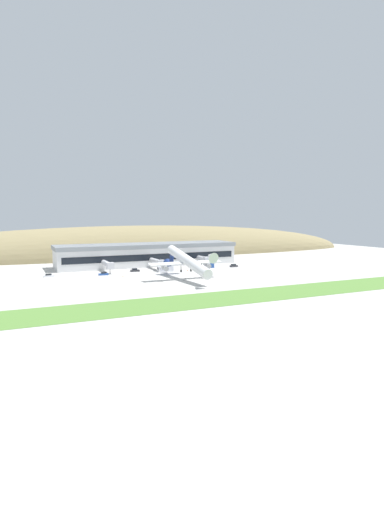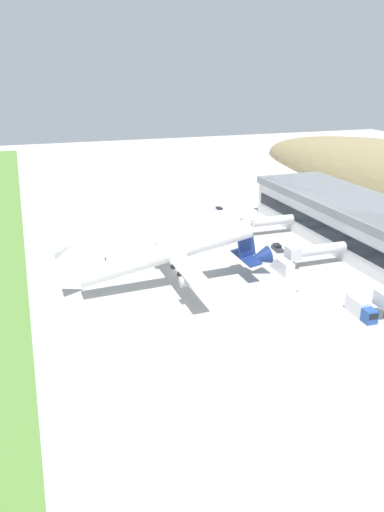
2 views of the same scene
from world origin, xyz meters
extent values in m
plane|color=#B7B5AF|center=(0.00, 0.00, 0.00)|extent=(455.42, 455.42, 0.00)
cube|color=black|center=(8.14, 39.24, 5.43)|extent=(94.19, 0.16, 3.38)
cylinder|color=silver|center=(-18.74, 32.14, 4.00)|extent=(2.60, 14.31, 2.60)
cube|color=silver|center=(-18.74, 24.98, 4.00)|extent=(3.38, 2.86, 2.86)
cylinder|color=slate|center=(-18.74, 25.48, 2.00)|extent=(0.36, 0.36, 4.00)
cylinder|color=silver|center=(6.54, 32.18, 4.00)|extent=(2.60, 14.22, 2.60)
cube|color=silver|center=(6.54, 25.07, 4.00)|extent=(3.38, 2.86, 2.86)
cylinder|color=slate|center=(6.54, 25.57, 2.00)|extent=(0.36, 0.36, 4.00)
cylinder|color=white|center=(7.32, -5.90, 8.15)|extent=(4.21, 38.46, 10.97)
cone|color=white|center=(7.32, -27.04, 11.97)|extent=(4.13, 5.30, 4.89)
cone|color=navy|center=(7.32, 15.65, 4.25)|extent=(4.13, 6.13, 5.04)
cube|color=navy|center=(7.32, 12.33, 8.62)|extent=(0.50, 5.08, 8.10)
cube|color=navy|center=(7.32, 12.54, 4.81)|extent=(10.96, 2.97, 0.88)
cube|color=white|center=(7.32, -4.01, 7.07)|extent=(33.23, 3.62, 1.08)
cylinder|color=#9E9EA3|center=(-2.65, -4.55, 5.61)|extent=(2.30, 3.95, 2.90)
cylinder|color=#9E9EA3|center=(17.29, -4.55, 5.61)|extent=(2.30, 3.95, 2.90)
cylinder|color=#2D2D2D|center=(5.00, -4.01, 4.81)|extent=(0.28, 0.28, 2.20)
cylinder|color=#2D2D2D|center=(5.00, -4.01, 3.71)|extent=(0.45, 1.10, 1.10)
cylinder|color=#2D2D2D|center=(9.64, -4.01, 4.81)|extent=(0.28, 0.28, 2.20)
cylinder|color=#2D2D2D|center=(9.64, -4.01, 3.71)|extent=(0.45, 1.10, 1.10)
cylinder|color=#2D2D2D|center=(7.32, -19.10, 7.65)|extent=(0.22, 0.22, 1.98)
cylinder|color=#2D2D2D|center=(7.32, -19.10, 6.66)|extent=(0.30, 0.83, 0.82)
cube|color=#333338|center=(-5.94, 27.84, 0.44)|extent=(4.59, 2.24, 0.88)
cube|color=black|center=(-6.16, 27.86, 1.25)|extent=(2.57, 1.78, 0.72)
cube|color=#264C99|center=(-22.50, 22.66, 0.41)|extent=(4.50, 1.94, 0.81)
cube|color=black|center=(-22.28, 22.65, 1.15)|extent=(2.51, 1.56, 0.67)
cube|color=silver|center=(-45.79, 27.46, 0.39)|extent=(4.65, 2.08, 0.79)
cube|color=black|center=(-46.02, 27.44, 1.11)|extent=(2.60, 1.67, 0.64)
cube|color=silver|center=(5.09, 21.85, 1.28)|extent=(2.52, 2.31, 2.55)
cube|color=black|center=(3.82, 21.88, 1.74)|extent=(0.11, 1.93, 1.12)
cube|color=silver|center=(8.97, 21.79, 1.62)|extent=(5.32, 2.36, 3.24)
cube|color=#264C99|center=(34.93, 25.42, 1.31)|extent=(2.52, 2.37, 2.62)
cube|color=black|center=(36.18, 25.37, 1.78)|extent=(0.15, 1.94, 1.15)
cube|color=silver|center=(31.12, 25.56, 1.62)|extent=(5.27, 2.47, 3.24)
cube|color=orange|center=(-15.32, 15.18, 0.01)|extent=(0.52, 0.52, 0.03)
cone|color=orange|center=(-15.32, 15.18, 0.31)|extent=(0.40, 0.40, 0.55)
cube|color=orange|center=(18.58, 19.62, 0.01)|extent=(0.52, 0.52, 0.03)
cone|color=orange|center=(18.58, 19.62, 0.31)|extent=(0.40, 0.40, 0.55)
camera|label=1|loc=(-61.61, -159.54, 27.23)|focal=28.00mm
camera|label=2|loc=(103.08, -33.15, 44.99)|focal=35.00mm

